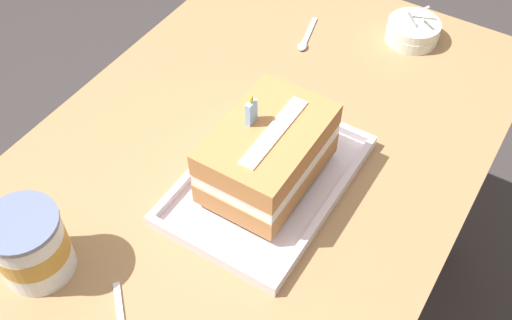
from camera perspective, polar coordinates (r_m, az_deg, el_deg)
The scene contains 6 objects.
dining_table at distance 1.14m, azimuth -0.95°, elevation -3.39°, with size 1.19×0.75×0.73m.
foil_tray at distance 1.02m, azimuth 1.06°, elevation -2.04°, with size 0.35×0.24×0.02m.
birthday_cake at distance 0.96m, azimuth 1.12°, elevation 0.66°, with size 0.22×0.15×0.16m.
bowl_stack at distance 1.33m, azimuth 14.64°, elevation 11.74°, with size 0.11×0.11×0.08m.
ice_cream_tub at distance 0.94m, azimuth -20.56°, elevation -7.54°, with size 0.11×0.11×0.12m.
serving_spoon_near_tray at distance 1.30m, azimuth 4.66°, elevation 11.19°, with size 0.12×0.04×0.01m.
Camera 1 is at (-0.58, -0.38, 1.53)m, focal length 42.24 mm.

